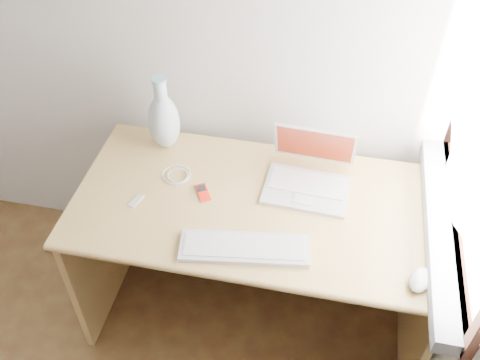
% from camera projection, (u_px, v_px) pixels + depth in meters
% --- Properties ---
extents(desk, '(1.40, 0.70, 0.74)m').
position_uv_depth(desk, '(260.00, 224.00, 2.24)').
color(desk, tan).
rests_on(desk, floor).
extents(laptop, '(0.33, 0.28, 0.22)m').
position_uv_depth(laptop, '(308.00, 175.00, 2.07)').
color(laptop, silver).
rests_on(laptop, desk).
extents(external_keyboard, '(0.46, 0.20, 0.02)m').
position_uv_depth(external_keyboard, '(244.00, 248.00, 1.86)').
color(external_keyboard, silver).
rests_on(external_keyboard, desk).
extents(mouse, '(0.10, 0.13, 0.04)m').
position_uv_depth(mouse, '(420.00, 280.00, 1.75)').
color(mouse, silver).
rests_on(mouse, desk).
extents(ipod, '(0.08, 0.10, 0.01)m').
position_uv_depth(ipod, '(203.00, 192.00, 2.07)').
color(ipod, red).
rests_on(ipod, desk).
extents(cable_coil, '(0.13, 0.13, 0.01)m').
position_uv_depth(cable_coil, '(176.00, 175.00, 2.14)').
color(cable_coil, silver).
rests_on(cable_coil, desk).
extents(remote, '(0.05, 0.08, 0.01)m').
position_uv_depth(remote, '(136.00, 201.00, 2.04)').
color(remote, silver).
rests_on(remote, desk).
extents(vase, '(0.13, 0.13, 0.33)m').
position_uv_depth(vase, '(164.00, 120.00, 2.18)').
color(vase, silver).
rests_on(vase, desk).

